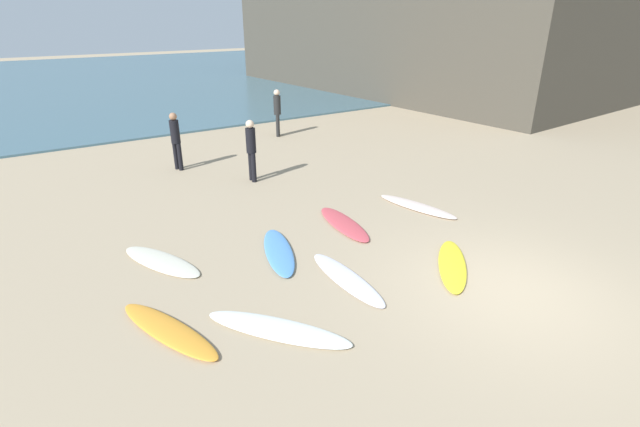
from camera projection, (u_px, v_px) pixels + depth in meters
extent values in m
plane|color=tan|center=(509.00, 292.00, 8.22)|extent=(120.00, 120.00, 0.00)
cube|color=#426675|center=(107.00, 79.00, 34.69)|extent=(120.00, 40.00, 0.08)
ellipsoid|color=#5496E4|center=(279.00, 251.00, 9.53)|extent=(1.26, 2.19, 0.09)
ellipsoid|color=white|center=(347.00, 279.00, 8.58)|extent=(0.60, 2.22, 0.06)
ellipsoid|color=yellow|center=(452.00, 265.00, 9.03)|extent=(1.87, 1.86, 0.08)
ellipsoid|color=#F4DBCF|center=(417.00, 206.00, 11.76)|extent=(0.95, 2.30, 0.08)
ellipsoid|color=white|center=(278.00, 329.00, 7.19)|extent=(1.88, 2.26, 0.08)
ellipsoid|color=#D24C56|center=(344.00, 224.00, 10.79)|extent=(0.90, 2.18, 0.08)
ellipsoid|color=silver|center=(161.00, 261.00, 9.17)|extent=(1.35, 2.17, 0.06)
ellipsoid|color=orange|center=(168.00, 330.00, 7.16)|extent=(1.19, 2.28, 0.09)
cylinder|color=black|center=(278.00, 125.00, 18.57)|extent=(0.14, 0.14, 0.87)
cylinder|color=black|center=(278.00, 126.00, 18.39)|extent=(0.14, 0.14, 0.87)
cylinder|color=black|center=(277.00, 105.00, 18.17)|extent=(0.38, 0.38, 0.72)
sphere|color=beige|center=(277.00, 93.00, 17.98)|extent=(0.24, 0.24, 0.24)
cylinder|color=black|center=(180.00, 157.00, 14.44)|extent=(0.14, 0.14, 0.85)
cylinder|color=black|center=(176.00, 156.00, 14.55)|extent=(0.14, 0.14, 0.85)
cylinder|color=black|center=(175.00, 132.00, 14.19)|extent=(0.36, 0.36, 0.71)
sphere|color=#9E7051|center=(173.00, 116.00, 14.00)|extent=(0.23, 0.23, 0.23)
cylinder|color=black|center=(251.00, 166.00, 13.59)|extent=(0.14, 0.14, 0.85)
cylinder|color=black|center=(254.00, 168.00, 13.43)|extent=(0.14, 0.14, 0.85)
cylinder|color=black|center=(251.00, 141.00, 13.20)|extent=(0.30, 0.30, 0.71)
sphere|color=beige|center=(250.00, 124.00, 13.01)|extent=(0.23, 0.23, 0.23)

